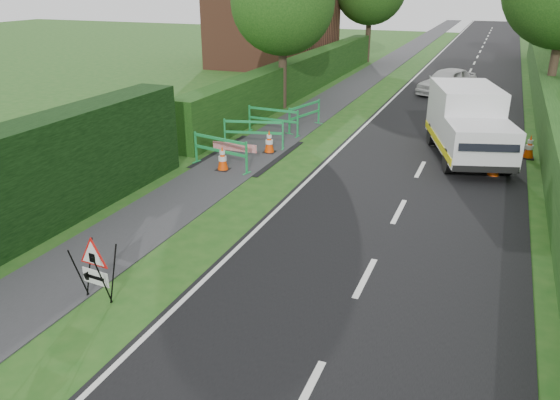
# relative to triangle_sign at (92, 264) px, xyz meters

# --- Properties ---
(ground) EXTENTS (120.00, 120.00, 0.00)m
(ground) POSITION_rel_triangle_sign_xyz_m (1.81, -1.95, -0.73)
(ground) COLOR #1E4F16
(ground) RESTS_ON ground
(road_surface) EXTENTS (6.00, 90.00, 0.02)m
(road_surface) POSITION_rel_triangle_sign_xyz_m (4.31, 33.05, -0.73)
(road_surface) COLOR black
(road_surface) RESTS_ON ground
(footpath) EXTENTS (2.00, 90.00, 0.02)m
(footpath) POSITION_rel_triangle_sign_xyz_m (-1.19, 33.05, -0.73)
(footpath) COLOR #2D2D30
(footpath) RESTS_ON ground
(hedge_west_far) EXTENTS (1.00, 24.00, 1.80)m
(hedge_west_far) POSITION_rel_triangle_sign_xyz_m (-3.19, 20.05, -0.73)
(hedge_west_far) COLOR #14380F
(hedge_west_far) RESTS_ON ground
(hedge_east) EXTENTS (1.20, 50.00, 1.50)m
(hedge_east) POSITION_rel_triangle_sign_xyz_m (8.31, 14.05, -0.73)
(hedge_east) COLOR #14380F
(hedge_east) RESTS_ON ground
(house_west) EXTENTS (7.50, 7.40, 7.88)m
(house_west) POSITION_rel_triangle_sign_xyz_m (-8.19, 28.05, 2.17)
(house_west) COLOR brown
(house_west) RESTS_ON ground
(tree_nw) EXTENTS (4.40, 4.40, 6.70)m
(tree_nw) POSITION_rel_triangle_sign_xyz_m (-2.79, 16.05, 3.75)
(tree_nw) COLOR #2D2116
(tree_nw) RESTS_ON ground
(triangle_sign) EXTENTS (0.78, 0.78, 1.05)m
(triangle_sign) POSITION_rel_triangle_sign_xyz_m (0.00, 0.00, 0.00)
(triangle_sign) COLOR black
(triangle_sign) RESTS_ON ground
(works_van) EXTENTS (3.15, 5.14, 2.20)m
(works_van) POSITION_rel_triangle_sign_xyz_m (5.42, 11.41, 0.43)
(works_van) COLOR silver
(works_van) RESTS_ON ground
(traffic_cone_0) EXTENTS (0.38, 0.38, 0.79)m
(traffic_cone_0) POSITION_rel_triangle_sign_xyz_m (6.38, 9.76, -0.34)
(traffic_cone_0) COLOR black
(traffic_cone_0) RESTS_ON ground
(traffic_cone_1) EXTENTS (0.38, 0.38, 0.79)m
(traffic_cone_1) POSITION_rel_triangle_sign_xyz_m (7.36, 12.03, -0.34)
(traffic_cone_1) COLOR black
(traffic_cone_1) RESTS_ON ground
(traffic_cone_2) EXTENTS (0.38, 0.38, 0.79)m
(traffic_cone_2) POSITION_rel_triangle_sign_xyz_m (6.70, 13.42, -0.34)
(traffic_cone_2) COLOR black
(traffic_cone_2) RESTS_ON ground
(traffic_cone_3) EXTENTS (0.38, 0.38, 0.79)m
(traffic_cone_3) POSITION_rel_triangle_sign_xyz_m (-1.24, 7.27, -0.34)
(traffic_cone_3) COLOR black
(traffic_cone_3) RESTS_ON ground
(traffic_cone_4) EXTENTS (0.38, 0.38, 0.79)m
(traffic_cone_4) POSITION_rel_triangle_sign_xyz_m (-0.64, 9.46, -0.34)
(traffic_cone_4) COLOR black
(traffic_cone_4) RESTS_ON ground
(ped_barrier_0) EXTENTS (2.09, 0.79, 1.00)m
(ped_barrier_0) POSITION_rel_triangle_sign_xyz_m (-1.39, 7.44, -0.10)
(ped_barrier_0) COLOR #1A9344
(ped_barrier_0) RESTS_ON ground
(ped_barrier_1) EXTENTS (2.08, 0.85, 1.00)m
(ped_barrier_1) POSITION_rel_triangle_sign_xyz_m (-1.34, 9.75, -0.10)
(ped_barrier_1) COLOR #1A9344
(ped_barrier_1) RESTS_ON ground
(ped_barrier_2) EXTENTS (2.08, 0.51, 1.00)m
(ped_barrier_2) POSITION_rel_triangle_sign_xyz_m (-1.43, 11.69, -0.10)
(ped_barrier_2) COLOR #1A9344
(ped_barrier_2) RESTS_ON ground
(ped_barrier_3) EXTENTS (0.86, 2.08, 1.00)m
(ped_barrier_3) POSITION_rel_triangle_sign_xyz_m (-0.60, 12.86, -0.10)
(ped_barrier_3) COLOR #1A9344
(ped_barrier_3) RESTS_ON ground
(redwhite_plank) EXTENTS (1.50, 0.10, 0.25)m
(redwhite_plank) POSITION_rel_triangle_sign_xyz_m (-1.32, 8.27, -0.73)
(redwhite_plank) COLOR red
(redwhite_plank) RESTS_ON ground
(hatchback_car) EXTENTS (2.97, 4.10, 1.30)m
(hatchback_car) POSITION_rel_triangle_sign_xyz_m (3.70, 22.05, -0.08)
(hatchback_car) COLOR silver
(hatchback_car) RESTS_ON ground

